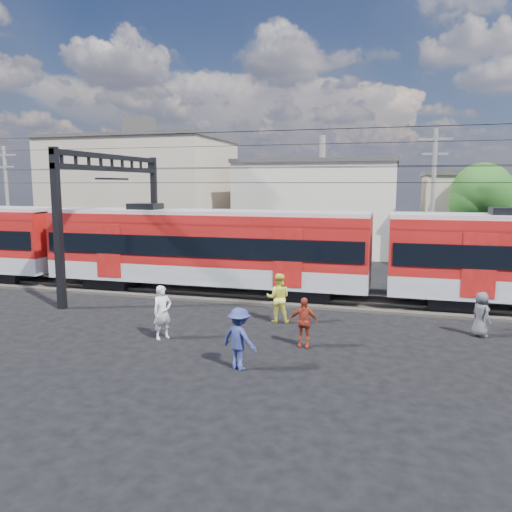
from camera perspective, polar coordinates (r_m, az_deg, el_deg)
name	(u,v)px	position (r m, az deg, el deg)	size (l,w,h in m)	color
ground	(260,355)	(16.32, 0.49, -11.26)	(120.00, 120.00, 0.00)	black
track_bed	(304,299)	(23.82, 5.54, -4.87)	(70.00, 3.40, 0.12)	#2D2823
rail_near	(301,300)	(23.07, 5.21, -4.99)	(70.00, 0.12, 0.12)	#59544C
rail_far	(307,293)	(24.51, 5.85, -4.21)	(70.00, 0.12, 0.12)	#59544C
commuter_train	(209,246)	(24.67, -5.39, 1.12)	(50.30, 3.08, 4.17)	black
catenary	(137,190)	(26.13, -13.48, 7.34)	(70.00, 9.30, 7.52)	black
building_west	(142,193)	(44.18, -12.88, 7.02)	(14.28, 10.20, 9.30)	gray
building_midwest	(321,205)	(42.32, 7.48, 5.75)	(12.24, 12.24, 7.30)	beige
utility_pole_mid	(433,200)	(29.93, 19.54, 6.03)	(1.80, 0.24, 8.50)	slate
utility_pole_west	(7,201)	(38.86, -26.54, 5.66)	(1.80, 0.24, 8.00)	slate
tree_near	(485,197)	(33.36, 24.69, 6.15)	(3.82, 3.64, 6.72)	#382619
pedestrian_a	(163,312)	(18.02, -10.64, -6.33)	(0.70, 0.46, 1.91)	silver
pedestrian_b	(278,298)	(19.81, 2.57, -4.79)	(0.95, 0.74, 1.96)	#DEDA45
pedestrian_c	(239,339)	(14.89, -1.91, -9.41)	(1.20, 0.69, 1.86)	navy
pedestrian_d	(304,322)	(16.93, 5.45, -7.54)	(1.00, 0.42, 1.70)	maroon
pedestrian_e	(481,314)	(19.73, 24.32, -6.08)	(0.80, 0.52, 1.63)	#48474C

